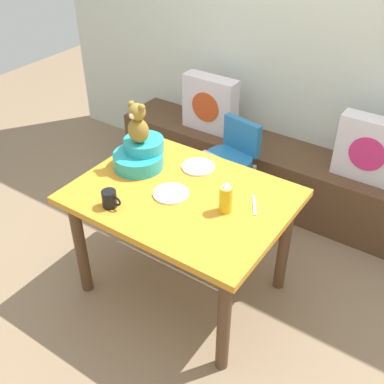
# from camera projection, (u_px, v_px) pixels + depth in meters

# --- Properties ---
(ground_plane) EXTENTS (8.00, 8.00, 0.00)m
(ground_plane) POSITION_uv_depth(u_px,v_px,m) (183.00, 286.00, 3.02)
(ground_plane) COLOR #8C7256
(back_wall) EXTENTS (4.40, 0.10, 2.60)m
(back_wall) POSITION_uv_depth(u_px,v_px,m) (302.00, 26.00, 3.25)
(back_wall) COLOR silver
(back_wall) RESTS_ON ground_plane
(window_bench) EXTENTS (2.60, 0.44, 0.46)m
(window_bench) POSITION_uv_depth(u_px,v_px,m) (270.00, 173.00, 3.69)
(window_bench) COLOR brown
(window_bench) RESTS_ON ground_plane
(pillow_floral_left) EXTENTS (0.44, 0.15, 0.44)m
(pillow_floral_left) POSITION_uv_depth(u_px,v_px,m) (210.00, 104.00, 3.67)
(pillow_floral_left) COLOR silver
(pillow_floral_left) RESTS_ON window_bench
(pillow_floral_right) EXTENTS (0.44, 0.15, 0.44)m
(pillow_floral_right) POSITION_uv_depth(u_px,v_px,m) (370.00, 150.00, 3.10)
(pillow_floral_right) COLOR silver
(pillow_floral_right) RESTS_ON window_bench
(dining_table) EXTENTS (1.18, 0.89, 0.74)m
(dining_table) POSITION_uv_depth(u_px,v_px,m) (182.00, 209.00, 2.66)
(dining_table) COLOR orange
(dining_table) RESTS_ON ground_plane
(highchair) EXTENTS (0.37, 0.49, 0.79)m
(highchair) POSITION_uv_depth(u_px,v_px,m) (229.00, 160.00, 3.29)
(highchair) COLOR #2672B2
(highchair) RESTS_ON ground_plane
(infant_seat_teal) EXTENTS (0.30, 0.33, 0.16)m
(infant_seat_teal) POSITION_uv_depth(u_px,v_px,m) (140.00, 155.00, 2.79)
(infant_seat_teal) COLOR teal
(infant_seat_teal) RESTS_ON dining_table
(teddy_bear) EXTENTS (0.13, 0.12, 0.25)m
(teddy_bear) POSITION_uv_depth(u_px,v_px,m) (138.00, 124.00, 2.67)
(teddy_bear) COLOR olive
(teddy_bear) RESTS_ON infant_seat_teal
(ketchup_bottle) EXTENTS (0.07, 0.07, 0.18)m
(ketchup_bottle) POSITION_uv_depth(u_px,v_px,m) (225.00, 198.00, 2.41)
(ketchup_bottle) COLOR gold
(ketchup_bottle) RESTS_ON dining_table
(coffee_mug) EXTENTS (0.12, 0.08, 0.09)m
(coffee_mug) POSITION_uv_depth(u_px,v_px,m) (110.00, 199.00, 2.47)
(coffee_mug) COLOR black
(coffee_mug) RESTS_ON dining_table
(dinner_plate_near) EXTENTS (0.20, 0.20, 0.01)m
(dinner_plate_near) POSITION_uv_depth(u_px,v_px,m) (198.00, 167.00, 2.80)
(dinner_plate_near) COLOR white
(dinner_plate_near) RESTS_ON dining_table
(dinner_plate_far) EXTENTS (0.20, 0.20, 0.01)m
(dinner_plate_far) POSITION_uv_depth(u_px,v_px,m) (171.00, 193.00, 2.58)
(dinner_plate_far) COLOR white
(dinner_plate_far) RESTS_ON dining_table
(table_fork) EXTENTS (0.10, 0.15, 0.01)m
(table_fork) POSITION_uv_depth(u_px,v_px,m) (254.00, 205.00, 2.50)
(table_fork) COLOR silver
(table_fork) RESTS_ON dining_table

